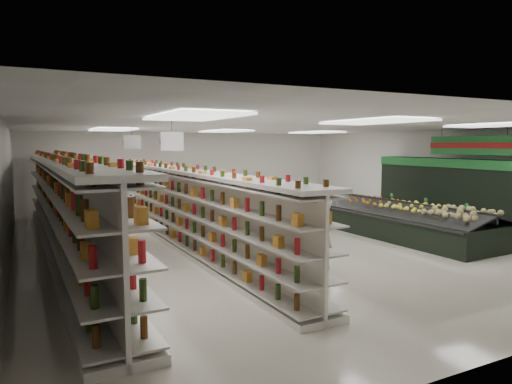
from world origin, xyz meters
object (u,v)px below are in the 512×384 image
soda_endcap (219,194)px  shopper_background (113,198)px  produce_island (392,218)px  shopper_main (323,233)px  gondola_center (189,212)px  gondola_left (65,211)px

soda_endcap → shopper_background: (-4.21, -0.67, 0.13)m
produce_island → shopper_main: shopper_main is taller
gondola_center → shopper_main: 3.77m
gondola_left → produce_island: bearing=-11.3°
soda_endcap → shopper_main: (-1.27, -8.94, 0.10)m
gondola_left → gondola_center: gondola_left is taller
gondola_center → shopper_background: gondola_center is taller
gondola_left → gondola_center: (2.89, -0.78, -0.14)m
produce_island → shopper_background: size_ratio=4.17×
soda_endcap → shopper_main: size_ratio=0.90×
soda_endcap → shopper_main: bearing=-98.1°
produce_island → soda_endcap: bearing=115.0°
produce_island → soda_endcap: 7.18m
gondola_center → produce_island: gondola_center is taller
soda_endcap → gondola_left: bearing=-141.0°
soda_endcap → shopper_background: bearing=-171.0°
gondola_left → shopper_main: gondola_left is taller
gondola_left → produce_island: 9.24m
gondola_center → produce_island: bearing=-8.6°
shopper_main → shopper_background: 8.78m
gondola_center → gondola_left: bearing=163.9°
produce_island → shopper_background: 9.31m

